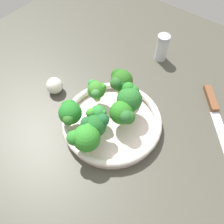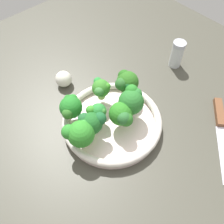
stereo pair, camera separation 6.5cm
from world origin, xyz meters
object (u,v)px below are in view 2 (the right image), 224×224
object	(u,v)px
knife	(221,126)
pepper_shaker	(177,54)
broccoli_floret_2	(71,107)
broccoli_floret_4	(92,123)
broccoli_floret_1	(122,115)
broccoli_floret_5	(101,88)
broccoli_floret_6	(97,111)
broccoli_floret_7	(80,133)
garlic_bulb	(64,78)
broccoli_floret_3	(126,82)
broccoli_floret_0	(132,100)
bowl	(112,122)

from	to	relation	value
knife	pepper_shaker	size ratio (longest dim) A/B	2.34
broccoli_floret_2	broccoli_floret_4	bearing A→B (deg)	94.67
broccoli_floret_1	broccoli_floret_4	world-z (taller)	broccoli_floret_4
broccoli_floret_5	knife	bearing A→B (deg)	124.67
broccoli_floret_4	broccoli_floret_6	xyz separation A→B (cm)	(-3.94, -2.85, -1.47)
broccoli_floret_1	broccoli_floret_7	bearing A→B (deg)	-12.90
broccoli_floret_2	broccoli_floret_7	world-z (taller)	broccoli_floret_7
pepper_shaker	broccoli_floret_6	bearing A→B (deg)	1.85
broccoli_floret_2	pepper_shaker	bearing A→B (deg)	174.36
broccoli_floret_2	broccoli_floret_6	size ratio (longest dim) A/B	1.27
broccoli_floret_6	pepper_shaker	world-z (taller)	pepper_shaker
broccoli_floret_4	knife	world-z (taller)	broccoli_floret_4
garlic_bulb	broccoli_floret_7	bearing A→B (deg)	64.71
broccoli_floret_3	broccoli_floret_6	bearing A→B (deg)	4.75
knife	garlic_bulb	bearing A→B (deg)	-62.06
broccoli_floret_2	broccoli_floret_5	distance (cm)	10.02
broccoli_floret_7	garlic_bulb	world-z (taller)	broccoli_floret_7
broccoli_floret_7	pepper_shaker	world-z (taller)	broccoli_floret_7
broccoli_floret_2	garlic_bulb	bearing A→B (deg)	-116.96
broccoli_floret_3	knife	xyz separation A→B (cm)	(-13.38, 24.88, -7.78)
broccoli_floret_3	broccoli_floret_7	world-z (taller)	same
broccoli_floret_3	broccoli_floret_7	size ratio (longest dim) A/B	0.99
broccoli_floret_3	pepper_shaker	bearing A→B (deg)	-179.61
garlic_bulb	broccoli_floret_0	bearing A→B (deg)	103.74
bowl	broccoli_floret_6	distance (cm)	6.30
broccoli_floret_7	knife	distance (cm)	39.78
broccoli_floret_2	knife	xyz separation A→B (cm)	(-29.71, 28.97, -6.89)
broccoli_floret_0	broccoli_floret_4	world-z (taller)	broccoli_floret_0
broccoli_floret_2	broccoli_floret_6	bearing A→B (deg)	132.15
broccoli_floret_0	garlic_bulb	world-z (taller)	broccoli_floret_0
broccoli_floret_2	knife	distance (cm)	42.06
broccoli_floret_1	knife	size ratio (longest dim) A/B	0.34
broccoli_floret_1	pepper_shaker	bearing A→B (deg)	-167.45
broccoli_floret_0	broccoli_floret_7	xyz separation A→B (cm)	(16.22, -1.34, -0.27)
broccoli_floret_0	broccoli_floret_6	distance (cm)	9.58
broccoli_floret_7	knife	xyz separation A→B (cm)	(-33.16, 20.60, -7.64)
broccoli_floret_6	broccoli_floret_7	distance (cm)	8.83
broccoli_floret_2	broccoli_floret_3	world-z (taller)	broccoli_floret_3
broccoli_floret_7	broccoli_floret_6	bearing A→B (deg)	-157.71
broccoli_floret_6	garlic_bulb	world-z (taller)	broccoli_floret_6
broccoli_floret_6	broccoli_floret_7	bearing A→B (deg)	22.29
broccoli_floret_0	broccoli_floret_4	size ratio (longest dim) A/B	1.14
broccoli_floret_1	garlic_bulb	world-z (taller)	broccoli_floret_1
broccoli_floret_3	broccoli_floret_4	bearing A→B (deg)	13.70
bowl	broccoli_floret_0	world-z (taller)	broccoli_floret_0
broccoli_floret_5	broccoli_floret_7	xyz separation A→B (cm)	(13.46, 7.88, 0.58)
broccoli_floret_3	broccoli_floret_0	bearing A→B (deg)	57.60
broccoli_floret_0	broccoli_floret_2	bearing A→B (deg)	-37.25
broccoli_floret_6	pepper_shaker	distance (cm)	35.30
broccoli_floret_7	knife	size ratio (longest dim) A/B	0.36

